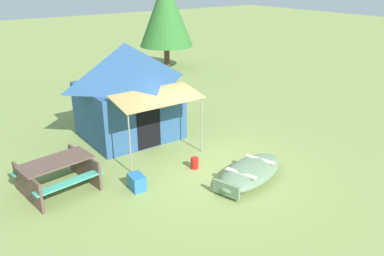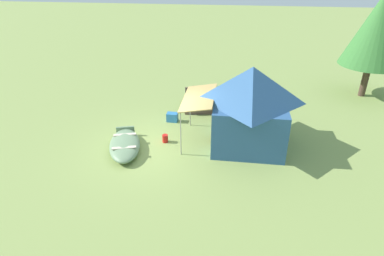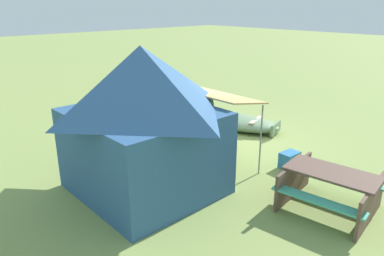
{
  "view_description": "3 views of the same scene",
  "coord_description": "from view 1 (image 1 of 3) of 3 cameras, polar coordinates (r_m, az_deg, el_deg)",
  "views": [
    {
      "loc": [
        -5.88,
        -7.4,
        4.93
      ],
      "look_at": [
        -0.06,
        0.67,
        0.92
      ],
      "focal_mm": 36.42,
      "sensor_mm": 36.0,
      "label": 1
    },
    {
      "loc": [
        10.22,
        2.57,
        6.28
      ],
      "look_at": [
        -0.13,
        1.2,
        0.79
      ],
      "focal_mm": 30.7,
      "sensor_mm": 36.0,
      "label": 2
    },
    {
      "loc": [
        -6.38,
        7.14,
        3.71
      ],
      "look_at": [
        -0.34,
        1.56,
        0.87
      ],
      "focal_mm": 34.07,
      "sensor_mm": 36.0,
      "label": 3
    }
  ],
  "objects": [
    {
      "name": "pine_tree_back_left",
      "position": [
        21.22,
        -3.85,
        16.58
      ],
      "size": [
        2.84,
        2.84,
        4.73
      ],
      "color": "brown",
      "rests_on": "ground_plane"
    },
    {
      "name": "cooler_box",
      "position": [
        9.61,
        -8.09,
        -7.84
      ],
      "size": [
        0.34,
        0.48,
        0.38
      ],
      "primitive_type": "cube",
      "rotation": [
        0.0,
        0.0,
        1.52
      ],
      "color": "#2C72B3",
      "rests_on": "ground_plane"
    },
    {
      "name": "ground_plane",
      "position": [
        10.66,
        2.39,
        -5.63
      ],
      "size": [
        80.0,
        80.0,
        0.0
      ],
      "primitive_type": "plane",
      "color": "#859950"
    },
    {
      "name": "beached_rowboat",
      "position": [
        10.0,
        8.47,
        -6.4
      ],
      "size": [
        2.59,
        1.72,
        0.42
      ],
      "color": "slate",
      "rests_on": "ground_plane"
    },
    {
      "name": "picnic_table",
      "position": [
        9.88,
        -19.17,
        -6.1
      ],
      "size": [
        1.83,
        1.71,
        0.78
      ],
      "color": "brown",
      "rests_on": "ground_plane"
    },
    {
      "name": "fuel_can",
      "position": [
        10.49,
        0.37,
        -5.15
      ],
      "size": [
        0.28,
        0.28,
        0.3
      ],
      "primitive_type": "cylinder",
      "rotation": [
        0.0,
        0.0,
        3.49
      ],
      "color": "red",
      "rests_on": "ground_plane"
    },
    {
      "name": "canvas_cabin_tent",
      "position": [
        12.27,
        -9.43,
        5.61
      ],
      "size": [
        2.96,
        3.8,
        2.97
      ],
      "color": "#2E5688",
      "rests_on": "ground_plane"
    }
  ]
}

